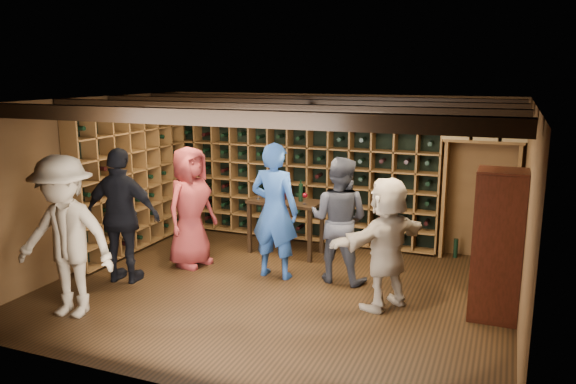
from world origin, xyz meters
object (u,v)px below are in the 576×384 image
at_px(man_grey_suit, 339,220).
at_px(guest_khaki, 65,237).
at_px(man_blue_shirt, 275,211).
at_px(guest_woman_black, 122,216).
at_px(tasting_table, 285,207).
at_px(display_cabinet, 497,248).
at_px(guest_beige, 387,243).
at_px(guest_red_floral, 190,207).

bearing_deg(man_grey_suit, guest_khaki, 45.14).
height_order(man_blue_shirt, guest_woman_black, man_blue_shirt).
bearing_deg(tasting_table, display_cabinet, -18.52).
xyz_separation_m(display_cabinet, guest_beige, (-1.25, -0.17, -0.03)).
bearing_deg(guest_beige, man_grey_suit, -97.10).
bearing_deg(tasting_table, guest_khaki, -111.69).
bearing_deg(guest_woman_black, guest_red_floral, -126.52).
height_order(guest_khaki, guest_beige, guest_khaki).
relative_size(display_cabinet, man_blue_shirt, 0.91).
bearing_deg(display_cabinet, guest_woman_black, -172.45).
bearing_deg(tasting_table, guest_beige, -33.65).
relative_size(man_blue_shirt, man_grey_suit, 1.10).
relative_size(display_cabinet, tasting_table, 1.47).
xyz_separation_m(man_grey_suit, guest_red_floral, (-2.23, -0.20, 0.03)).
bearing_deg(guest_woman_black, guest_khaki, 85.75).
height_order(guest_red_floral, guest_beige, guest_red_floral).
xyz_separation_m(display_cabinet, guest_woman_black, (-4.79, -0.63, 0.08)).
bearing_deg(guest_beige, display_cabinet, 130.09).
bearing_deg(guest_beige, guest_woman_black, -49.97).
bearing_deg(guest_khaki, man_grey_suit, 33.23).
xyz_separation_m(man_blue_shirt, man_grey_suit, (0.88, 0.18, -0.09)).
height_order(display_cabinet, man_blue_shirt, man_blue_shirt).
xyz_separation_m(man_grey_suit, guest_beige, (0.80, -0.66, -0.05)).
bearing_deg(man_blue_shirt, guest_woman_black, 29.20).
height_order(guest_woman_black, guest_beige, guest_woman_black).
distance_m(man_grey_suit, guest_red_floral, 2.24).
distance_m(man_grey_suit, guest_khaki, 3.50).
height_order(man_blue_shirt, guest_red_floral, man_blue_shirt).
relative_size(guest_red_floral, guest_khaki, 0.93).
bearing_deg(man_blue_shirt, guest_khaki, 51.82).
height_order(display_cabinet, tasting_table, display_cabinet).
bearing_deg(display_cabinet, guest_beige, -172.40).
xyz_separation_m(man_blue_shirt, guest_khaki, (-1.78, -2.09, 0.01)).
bearing_deg(man_grey_suit, guest_red_floral, 9.65).
xyz_separation_m(guest_red_floral, guest_woman_black, (-0.50, -0.93, 0.04)).
xyz_separation_m(display_cabinet, guest_khaki, (-4.71, -1.78, 0.11)).
xyz_separation_m(guest_khaki, guest_beige, (3.46, 1.61, -0.15)).
xyz_separation_m(man_blue_shirt, guest_woman_black, (-1.85, -0.94, -0.02)).
bearing_deg(guest_woman_black, man_blue_shirt, -161.11).
relative_size(man_grey_suit, guest_red_floral, 0.97).
distance_m(man_grey_suit, guest_woman_black, 2.96).
relative_size(man_blue_shirt, guest_beige, 1.17).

